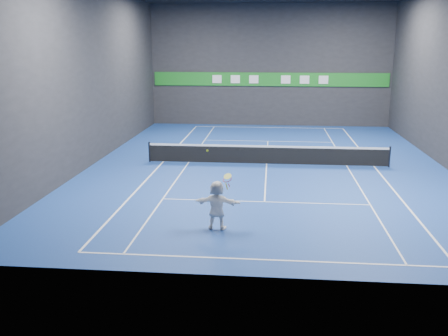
# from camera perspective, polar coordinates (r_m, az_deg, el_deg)

# --- Properties ---
(ground) EXTENTS (26.00, 26.00, 0.00)m
(ground) POSITION_cam_1_polar(r_m,az_deg,el_deg) (26.05, 4.89, 0.42)
(ground) COLOR navy
(ground) RESTS_ON ground
(wall_back) EXTENTS (18.00, 0.10, 9.00)m
(wall_back) POSITION_cam_1_polar(r_m,az_deg,el_deg) (38.36, 5.28, 11.55)
(wall_back) COLOR #272729
(wall_back) RESTS_ON ground
(wall_front) EXTENTS (18.00, 0.10, 9.00)m
(wall_front) POSITION_cam_1_polar(r_m,az_deg,el_deg) (12.43, 4.56, 6.63)
(wall_front) COLOR #272729
(wall_front) RESTS_ON ground
(wall_left) EXTENTS (0.10, 26.00, 9.00)m
(wall_left) POSITION_cam_1_polar(r_m,az_deg,el_deg) (26.99, -14.69, 10.17)
(wall_left) COLOR #272729
(wall_left) RESTS_ON ground
(baseline_near) EXTENTS (10.98, 0.08, 0.01)m
(baseline_near) POSITION_cam_1_polar(r_m,az_deg,el_deg) (14.75, 4.30, -10.39)
(baseline_near) COLOR white
(baseline_near) RESTS_ON ground
(baseline_far) EXTENTS (10.98, 0.08, 0.01)m
(baseline_far) POSITION_cam_1_polar(r_m,az_deg,el_deg) (37.72, 5.12, 4.64)
(baseline_far) COLOR white
(baseline_far) RESTS_ON ground
(sideline_doubles_left) EXTENTS (0.08, 23.78, 0.01)m
(sideline_doubles_left) POSITION_cam_1_polar(r_m,az_deg,el_deg) (26.66, -6.99, 0.69)
(sideline_doubles_left) COLOR white
(sideline_doubles_left) RESTS_ON ground
(sideline_doubles_right) EXTENTS (0.08, 23.78, 0.01)m
(sideline_doubles_right) POSITION_cam_1_polar(r_m,az_deg,el_deg) (26.58, 16.80, 0.15)
(sideline_doubles_right) COLOR white
(sideline_doubles_right) RESTS_ON ground
(sideline_singles_left) EXTENTS (0.06, 23.78, 0.01)m
(sideline_singles_left) POSITION_cam_1_polar(r_m,az_deg,el_deg) (26.40, -4.06, 0.63)
(sideline_singles_left) COLOR white
(sideline_singles_left) RESTS_ON ground
(sideline_singles_right) EXTENTS (0.06, 23.78, 0.01)m
(sideline_singles_right) POSITION_cam_1_polar(r_m,az_deg,el_deg) (26.34, 13.86, 0.22)
(sideline_singles_right) COLOR white
(sideline_singles_right) RESTS_ON ground
(service_line_near) EXTENTS (8.23, 0.06, 0.01)m
(service_line_near) POSITION_cam_1_polar(r_m,az_deg,el_deg) (19.88, 4.66, -3.87)
(service_line_near) COLOR white
(service_line_near) RESTS_ON ground
(service_line_far) EXTENTS (8.23, 0.06, 0.01)m
(service_line_far) POSITION_cam_1_polar(r_m,az_deg,el_deg) (32.31, 5.03, 3.07)
(service_line_far) COLOR white
(service_line_far) RESTS_ON ground
(center_service_line) EXTENTS (0.06, 12.80, 0.01)m
(center_service_line) POSITION_cam_1_polar(r_m,az_deg,el_deg) (26.05, 4.89, 0.43)
(center_service_line) COLOR white
(center_service_line) RESTS_ON ground
(player) EXTENTS (1.59, 0.62, 1.68)m
(player) POSITION_cam_1_polar(r_m,az_deg,el_deg) (16.75, -0.82, -4.25)
(player) COLOR white
(player) RESTS_ON ground
(tennis_ball) EXTENTS (0.07, 0.07, 0.07)m
(tennis_ball) POSITION_cam_1_polar(r_m,az_deg,el_deg) (16.26, -1.92, 1.98)
(tennis_ball) COLOR #ACCE22
(tennis_ball) RESTS_ON player
(tennis_net) EXTENTS (12.50, 0.10, 1.07)m
(tennis_net) POSITION_cam_1_polar(r_m,az_deg,el_deg) (25.93, 4.91, 1.58)
(tennis_net) COLOR black
(tennis_net) RESTS_ON ground
(sponsor_banner) EXTENTS (17.64, 0.11, 1.00)m
(sponsor_banner) POSITION_cam_1_polar(r_m,az_deg,el_deg) (38.35, 5.24, 10.06)
(sponsor_banner) COLOR #1B7F22
(sponsor_banner) RESTS_ON wall_back
(tennis_racket) EXTENTS (0.40, 0.38, 0.57)m
(tennis_racket) POSITION_cam_1_polar(r_m,az_deg,el_deg) (16.52, 0.38, -1.41)
(tennis_racket) COLOR #AF121E
(tennis_racket) RESTS_ON player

